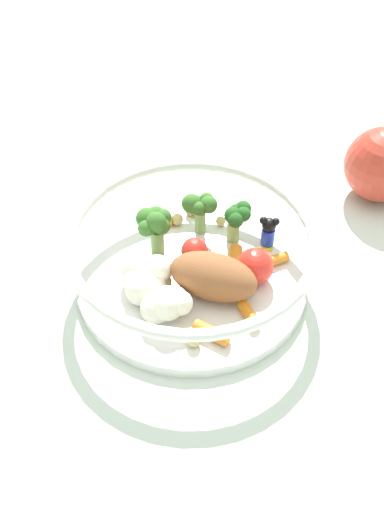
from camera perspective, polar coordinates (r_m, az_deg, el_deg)
The scene contains 3 objects.
ground_plane at distance 0.54m, azimuth 1.35°, elevation -2.97°, with size 2.40×2.40×0.00m, color silver.
food_container at distance 0.52m, azimuth -0.04°, elevation -0.50°, with size 0.21×0.21×0.06m.
loose_apple at distance 0.64m, azimuth 17.45°, elevation 8.21°, with size 0.08×0.08×0.09m.
Camera 1 is at (0.15, -0.33, 0.40)m, focal length 42.53 mm.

